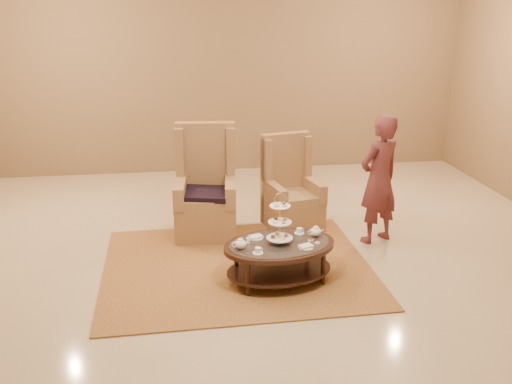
{
  "coord_description": "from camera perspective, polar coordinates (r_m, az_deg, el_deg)",
  "views": [
    {
      "loc": [
        -0.83,
        -5.55,
        2.79
      ],
      "look_at": [
        -0.02,
        0.2,
        0.84
      ],
      "focal_mm": 40.0,
      "sensor_mm": 36.0,
      "label": 1
    }
  ],
  "objects": [
    {
      "name": "wall_back",
      "position": [
        9.65,
        -3.12,
        12.33
      ],
      "size": [
        8.0,
        0.04,
        3.5
      ],
      "primitive_type": "cube",
      "color": "olive",
      "rests_on": "ground"
    },
    {
      "name": "tea_table",
      "position": [
        5.9,
        2.35,
        -5.83
      ],
      "size": [
        1.29,
        0.99,
        0.98
      ],
      "rotation": [
        0.0,
        0.0,
        0.17
      ],
      "color": "black",
      "rests_on": "ground"
    },
    {
      "name": "person",
      "position": [
        6.91,
        12.2,
        1.23
      ],
      "size": [
        0.68,
        0.58,
        1.57
      ],
      "rotation": [
        0.0,
        0.0,
        3.59
      ],
      "color": "brown",
      "rests_on": "ground"
    },
    {
      "name": "armchair_right",
      "position": [
        7.37,
        3.45,
        -0.42
      ],
      "size": [
        0.77,
        0.79,
        1.19
      ],
      "rotation": [
        0.0,
        0.0,
        0.21
      ],
      "color": "#A3794C",
      "rests_on": "ground"
    },
    {
      "name": "armchair_left",
      "position": [
        7.15,
        -5.01,
        -0.52
      ],
      "size": [
        0.81,
        0.83,
        1.37
      ],
      "rotation": [
        0.0,
        0.0,
        -0.09
      ],
      "color": "#A3794C",
      "rests_on": "ground"
    },
    {
      "name": "ground",
      "position": [
        6.27,
        0.42,
        -7.88
      ],
      "size": [
        8.0,
        8.0,
        0.0
      ],
      "primitive_type": "plane",
      "color": "beige",
      "rests_on": "ground"
    },
    {
      "name": "rug",
      "position": [
        6.35,
        -1.91,
        -7.46
      ],
      "size": [
        2.94,
        2.46,
        0.02
      ],
      "rotation": [
        0.0,
        0.0,
        0.02
      ],
      "color": "#AE7F3D",
      "rests_on": "ground"
    },
    {
      "name": "ceiling",
      "position": [
        6.27,
        0.42,
        -7.88
      ],
      "size": [
        8.0,
        8.0,
        0.02
      ],
      "primitive_type": "cube",
      "color": "silver",
      "rests_on": "ground"
    }
  ]
}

